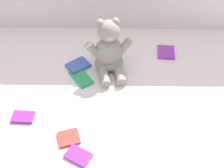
# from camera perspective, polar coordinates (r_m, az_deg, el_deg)

# --- Properties ---
(ground_plane) EXTENTS (3.20, 3.20, 0.00)m
(ground_plane) POSITION_cam_1_polar(r_m,az_deg,el_deg) (1.56, 0.41, 0.05)
(ground_plane) COLOR silver
(teddy_bear) EXTENTS (0.25, 0.24, 0.30)m
(teddy_bear) POSITION_cam_1_polar(r_m,az_deg,el_deg) (1.57, -0.67, 6.00)
(teddy_bear) COLOR gray
(teddy_bear) RESTS_ON ground_plane
(book_case_0) EXTENTS (0.14, 0.14, 0.02)m
(book_case_0) POSITION_cam_1_polar(r_m,az_deg,el_deg) (1.66, -6.43, 3.43)
(book_case_0) COLOR #3A53A7
(book_case_0) RESTS_ON ground_plane
(book_case_1) EXTENTS (0.13, 0.11, 0.01)m
(book_case_1) POSITION_cam_1_polar(r_m,az_deg,el_deg) (1.30, -6.41, -13.11)
(book_case_1) COLOR purple
(book_case_1) RESTS_ON ground_plane
(book_case_3) EXTENTS (0.11, 0.10, 0.01)m
(book_case_3) POSITION_cam_1_polar(r_m,az_deg,el_deg) (1.36, -8.17, -9.85)
(book_case_3) COLOR red
(book_case_3) RESTS_ON ground_plane
(book_case_4) EXTENTS (0.10, 0.12, 0.01)m
(book_case_4) POSITION_cam_1_polar(r_m,az_deg,el_deg) (1.76, 9.88, 5.84)
(book_case_4) COLOR purple
(book_case_4) RESTS_ON ground_plane
(book_case_5) EXTENTS (0.14, 0.16, 0.01)m
(book_case_5) POSITION_cam_1_polar(r_m,az_deg,el_deg) (1.59, -5.83, 1.18)
(book_case_5) COLOR #268E50
(book_case_5) RESTS_ON ground_plane
(book_case_6) EXTENTS (0.10, 0.07, 0.02)m
(book_case_6) POSITION_cam_1_polar(r_m,az_deg,el_deg) (1.47, -16.30, -5.90)
(book_case_6) COLOR purple
(book_case_6) RESTS_ON ground_plane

